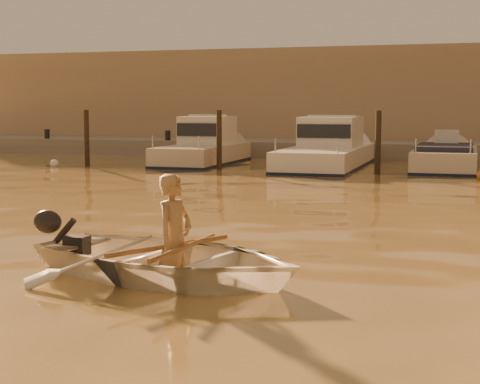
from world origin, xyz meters
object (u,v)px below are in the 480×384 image
(moored_boat_1, at_px, (203,147))
(moored_boat_3, at_px, (445,163))
(person, at_px, (174,239))
(dinghy, at_px, (168,259))
(waterfront_building, at_px, (416,100))
(moored_boat_2, at_px, (327,149))

(moored_boat_1, bearing_deg, moored_boat_3, 0.00)
(moored_boat_3, bearing_deg, person, -98.72)
(dinghy, distance_m, person, 0.27)
(moored_boat_3, distance_m, waterfront_building, 11.35)
(moored_boat_1, height_order, waterfront_building, waterfront_building)
(moored_boat_1, relative_size, moored_boat_2, 0.78)
(person, xyz_separation_m, moored_boat_1, (-6.03, 17.34, 0.12))
(person, distance_m, moored_boat_1, 18.36)
(moored_boat_1, height_order, moored_boat_3, moored_boat_1)
(moored_boat_1, distance_m, waterfront_building, 13.11)
(waterfront_building, bearing_deg, person, -91.77)
(waterfront_building, bearing_deg, moored_boat_1, -122.12)
(moored_boat_2, height_order, moored_boat_3, moored_boat_2)
(moored_boat_1, bearing_deg, dinghy, -71.09)
(person, distance_m, waterfront_building, 28.42)
(dinghy, distance_m, moored_boat_1, 18.31)
(dinghy, height_order, moored_boat_3, moored_boat_3)
(person, height_order, waterfront_building, waterfront_building)
(person, distance_m, moored_boat_2, 17.40)
(moored_boat_2, distance_m, waterfront_building, 11.36)
(moored_boat_1, xyz_separation_m, moored_boat_3, (8.69, 0.00, -0.40))
(moored_boat_1, bearing_deg, waterfront_building, 57.88)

